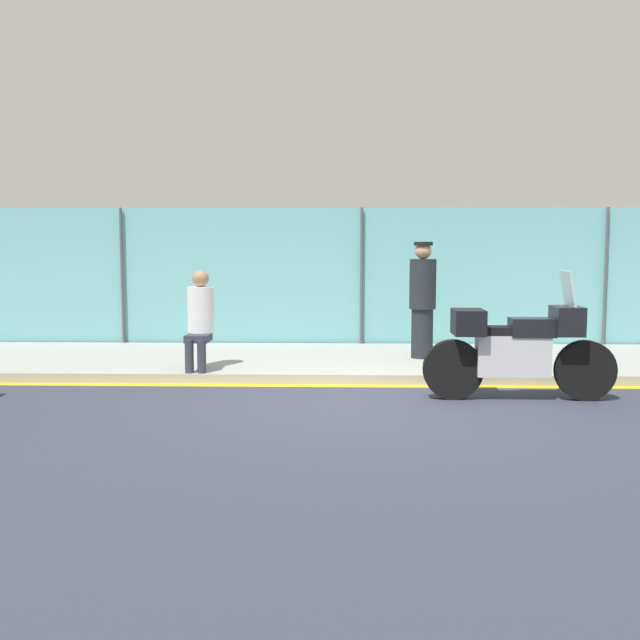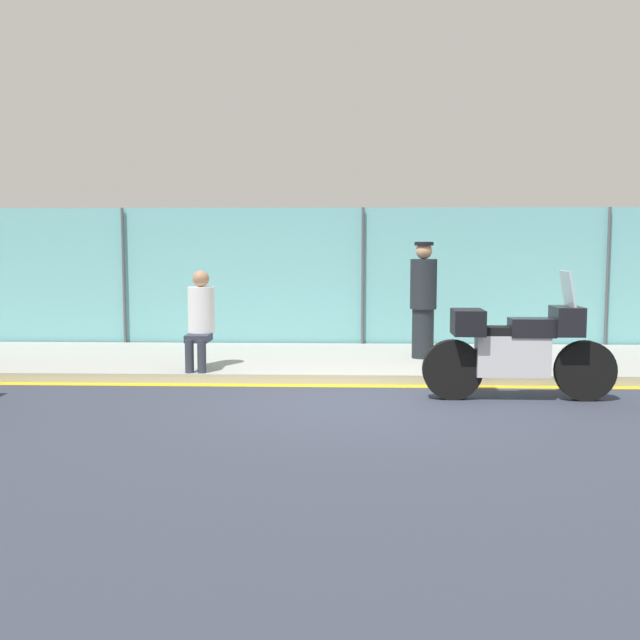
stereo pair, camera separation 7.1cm
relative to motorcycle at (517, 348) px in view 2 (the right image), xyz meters
name	(u,v)px [view 2 (the right image)]	position (x,y,z in m)	size (l,w,h in m)	color
ground_plane	(370,405)	(-1.74, -0.35, -0.62)	(120.00, 120.00, 0.00)	#333847
sidewalk	(364,361)	(-1.74, 2.49, -0.56)	(30.97, 3.21, 0.13)	#9E9E99
curb_paint_stripe	(367,386)	(-1.74, 0.79, -0.62)	(30.97, 0.18, 0.01)	gold
storefront_fence	(363,279)	(-1.74, 4.19, 0.62)	(29.42, 0.17, 2.48)	#6BB2B7
motorcycle	(517,348)	(0.00, 0.00, 0.00)	(2.27, 0.51, 1.53)	black
officer_standing	(423,299)	(-0.87, 2.45, 0.40)	(0.40, 0.40, 1.75)	#1E2328
person_seated_on_curb	(200,314)	(-4.03, 1.37, 0.26)	(0.37, 0.69, 1.36)	#2D3342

